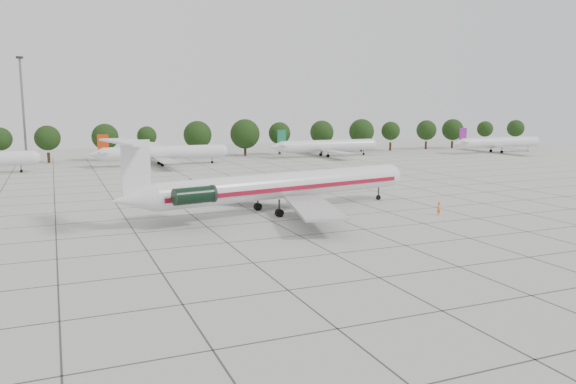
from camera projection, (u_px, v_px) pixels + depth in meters
name	position (u px, v px, depth m)	size (l,w,h in m)	color
ground	(272.00, 222.00, 67.20)	(260.00, 260.00, 0.00)	#B7B7AF
apron_joints	(235.00, 202.00, 80.87)	(170.00, 170.00, 0.02)	#383838
main_airliner	(272.00, 186.00, 71.90)	(42.45, 33.07, 10.05)	silver
ground_crew	(438.00, 209.00, 71.07)	(0.61, 0.40, 1.67)	orange
bg_airliner_c	(164.00, 153.00, 129.29)	(28.24, 27.20, 7.40)	silver
bg_airliner_d	(327.00, 146.00, 151.53)	(28.24, 27.20, 7.40)	silver
bg_airliner_e	(499.00, 143.00, 164.14)	(28.24, 27.20, 7.40)	silver
tree_line	(105.00, 137.00, 139.30)	(249.86, 8.44, 10.22)	#332114
floodlight_mast	(23.00, 103.00, 137.42)	(1.60, 1.60, 25.45)	slate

